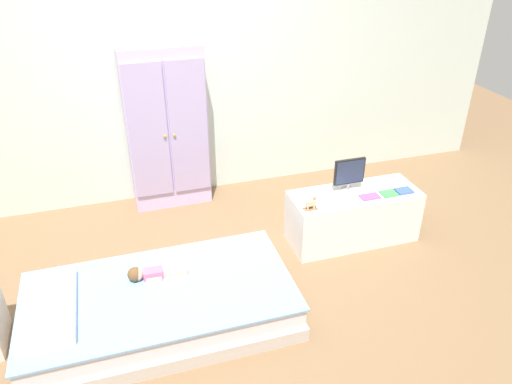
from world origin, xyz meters
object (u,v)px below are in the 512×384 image
doll (146,274)px  tv_monitor (349,173)px  tv_stand (353,216)px  bed (161,306)px  book_purple (370,197)px  book_blue (404,191)px  wardrobe (167,129)px  rocking_horse_toy (312,202)px  book_green (389,193)px

doll → tv_monitor: (1.66, 0.42, 0.28)m
tv_stand → bed: bearing=-163.0°
book_purple → tv_monitor: bearing=125.0°
doll → tv_monitor: tv_monitor is taller
tv_stand → book_blue: size_ratio=8.00×
doll → wardrobe: wardrobe is taller
rocking_horse_toy → book_blue: 0.81m
doll → book_purple: size_ratio=2.53×
tv_monitor → book_blue: tv_monitor is taller
bed → book_purple: 1.78m
tv_monitor → book_green: tv_monitor is taller
wardrobe → book_green: bearing=-36.3°
book_green → tv_monitor: bearing=150.2°
wardrobe → tv_stand: 1.76m
tv_stand → book_blue: (0.38, -0.09, 0.22)m
tv_monitor → book_green: 0.35m
tv_stand → tv_monitor: 0.38m
doll → book_green: book_green is taller
tv_stand → book_blue: 0.45m
doll → book_purple: book_purple is taller
tv_monitor → book_green: size_ratio=2.17×
tv_monitor → book_purple: tv_monitor is taller
wardrobe → book_purple: 1.82m
doll → wardrobe: size_ratio=0.27×
wardrobe → book_blue: bearing=-34.0°
wardrobe → book_purple: size_ratio=9.37×
bed → book_blue: 2.08m
doll → bed: bearing=-67.8°
doll → book_purple: (1.77, 0.26, 0.14)m
book_purple → tv_stand: bearing=130.6°
rocking_horse_toy → book_green: size_ratio=1.01×
book_green → bed: bearing=-167.7°
tv_stand → book_purple: 0.25m
bed → tv_monitor: size_ratio=6.38×
tv_monitor → book_blue: bearing=-21.0°
bed → tv_stand: bearing=17.0°
rocking_horse_toy → book_blue: (0.81, 0.03, -0.05)m
bed → tv_monitor: 1.76m
bed → doll: bearing=112.2°
book_purple → book_blue: (0.30, 0.00, 0.00)m
tv_stand → book_green: size_ratio=8.33×
tv_monitor → book_green: bearing=-29.8°
wardrobe → book_blue: 2.06m
tv_stand → book_purple: book_purple is taller
wardrobe → bed: bearing=-101.6°
rocking_horse_toy → book_purple: (0.50, 0.03, -0.05)m
book_purple → book_green: bearing=0.0°
book_green → book_blue: book_blue is taller
book_green → book_blue: 0.14m
book_purple → book_green: size_ratio=1.24×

